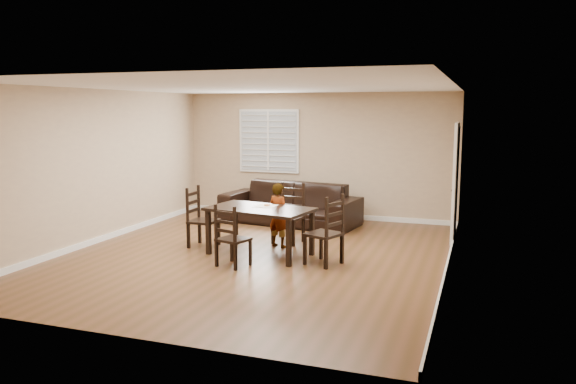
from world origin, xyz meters
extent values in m
plane|color=brown|center=(0.00, 0.00, 0.00)|extent=(7.00, 7.00, 0.00)
cube|color=tan|center=(0.00, 3.50, 1.35)|extent=(6.00, 0.04, 2.70)
cube|color=tan|center=(0.00, -3.50, 1.35)|extent=(6.00, 0.04, 2.70)
cube|color=tan|center=(-3.00, 0.00, 1.35)|extent=(0.04, 7.00, 2.70)
cube|color=tan|center=(3.00, 0.00, 1.35)|extent=(0.04, 7.00, 2.70)
cube|color=white|center=(0.00, 0.00, 2.70)|extent=(6.00, 7.00, 0.04)
cube|color=white|center=(-1.10, 3.45, 1.65)|extent=(1.40, 0.08, 1.40)
cube|color=white|center=(2.97, 2.20, 1.02)|extent=(0.06, 0.94, 2.05)
cylinder|color=#332114|center=(2.94, 1.90, 0.95)|extent=(0.06, 0.06, 0.02)
cube|color=white|center=(0.00, 3.48, 0.05)|extent=(6.00, 0.03, 0.10)
cube|color=white|center=(-2.98, 0.00, 0.05)|extent=(0.03, 7.00, 0.10)
cube|color=white|center=(2.98, 0.00, 0.05)|extent=(0.03, 7.00, 0.10)
cube|color=black|center=(0.05, 0.07, 0.75)|extent=(1.79, 1.20, 0.05)
cube|color=black|center=(-0.75, -0.19, 0.36)|extent=(0.08, 0.08, 0.73)
cube|color=black|center=(0.72, -0.44, 0.36)|extent=(0.08, 0.08, 0.73)
cube|color=black|center=(-0.62, 0.57, 0.36)|extent=(0.08, 0.08, 0.73)
cube|color=black|center=(0.86, 0.32, 0.36)|extent=(0.08, 0.08, 0.73)
cube|color=black|center=(0.21, 0.98, 0.45)|extent=(0.53, 0.50, 0.04)
cube|color=black|center=(0.24, 1.18, 0.53)|extent=(0.48, 0.11, 1.06)
cube|color=black|center=(-0.02, 0.82, 0.22)|extent=(0.05, 0.05, 0.43)
cube|color=black|center=(0.39, 0.77, 0.22)|extent=(0.05, 0.05, 0.43)
cube|color=black|center=(0.03, 1.20, 0.22)|extent=(0.05, 0.05, 0.43)
cube|color=black|center=(0.44, 1.14, 0.22)|extent=(0.05, 0.05, 0.43)
cube|color=black|center=(-0.08, -0.68, 0.41)|extent=(0.52, 0.50, 0.04)
cube|color=black|center=(-0.13, -0.85, 0.48)|extent=(0.42, 0.15, 0.95)
cube|color=black|center=(0.15, -0.57, 0.19)|extent=(0.05, 0.05, 0.39)
cube|color=black|center=(-0.21, -0.46, 0.19)|extent=(0.05, 0.05, 0.39)
cube|color=black|center=(0.05, -0.89, 0.19)|extent=(0.05, 0.05, 0.39)
cube|color=black|center=(-0.30, -0.79, 0.19)|extent=(0.05, 0.05, 0.39)
cube|color=black|center=(-1.07, 0.26, 0.45)|extent=(0.44, 0.47, 0.04)
cube|color=black|center=(-1.27, 0.26, 0.52)|extent=(0.04, 0.47, 1.04)
cube|color=black|center=(-0.88, 0.06, 0.21)|extent=(0.04, 0.04, 0.43)
cube|color=black|center=(-0.88, 0.47, 0.21)|extent=(0.04, 0.04, 0.43)
cube|color=black|center=(-1.26, 0.06, 0.21)|extent=(0.04, 0.04, 0.43)
cube|color=black|center=(-1.26, 0.46, 0.21)|extent=(0.04, 0.04, 0.43)
cube|color=black|center=(1.17, -0.13, 0.46)|extent=(0.59, 0.61, 0.04)
cube|color=black|center=(1.37, -0.20, 0.54)|extent=(0.21, 0.47, 1.08)
cube|color=black|center=(1.06, 0.13, 0.22)|extent=(0.06, 0.06, 0.44)
cube|color=black|center=(0.92, -0.26, 0.22)|extent=(0.06, 0.06, 0.44)
cube|color=black|center=(1.43, 0.00, 0.22)|extent=(0.06, 0.06, 0.44)
cube|color=black|center=(1.28, -0.40, 0.22)|extent=(0.06, 0.06, 0.44)
imported|color=gray|center=(0.16, 0.66, 0.55)|extent=(0.47, 0.39, 1.11)
cube|color=#EFE7CE|center=(0.08, 0.25, 0.78)|extent=(0.33, 0.33, 0.00)
torus|color=#C87E47|center=(0.10, 0.25, 0.80)|extent=(0.10, 0.10, 0.03)
torus|color=silver|center=(0.10, 0.25, 0.81)|extent=(0.09, 0.09, 0.02)
imported|color=black|center=(-0.33, 2.63, 0.42)|extent=(2.99, 1.53, 0.84)
camera|label=1|loc=(3.41, -8.19, 2.35)|focal=35.00mm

